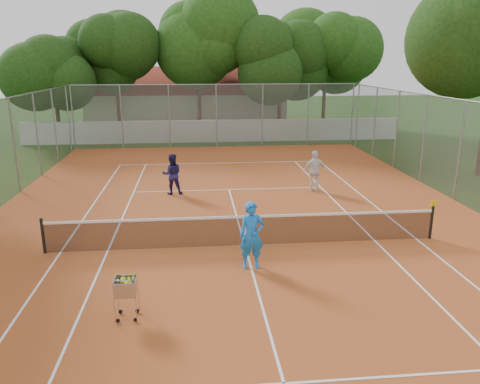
{
  "coord_description": "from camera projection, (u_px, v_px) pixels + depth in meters",
  "views": [
    {
      "loc": [
        -1.46,
        -13.28,
        5.52
      ],
      "look_at": [
        0.0,
        1.5,
        1.3
      ],
      "focal_mm": 35.0,
      "sensor_mm": 36.0,
      "label": 1
    }
  ],
  "objects": [
    {
      "name": "ground",
      "position": [
        245.0,
        246.0,
        14.35
      ],
      "size": [
        120.0,
        120.0,
        0.0
      ],
      "primitive_type": "plane",
      "color": "#19380F",
      "rests_on": "ground"
    },
    {
      "name": "court_pad",
      "position": [
        245.0,
        246.0,
        14.35
      ],
      "size": [
        18.0,
        34.0,
        0.02
      ],
      "primitive_type": "cube",
      "color": "#AC4F21",
      "rests_on": "ground"
    },
    {
      "name": "court_lines",
      "position": [
        245.0,
        245.0,
        14.35
      ],
      "size": [
        10.98,
        23.78,
        0.01
      ],
      "primitive_type": "cube",
      "color": "white",
      "rests_on": "court_pad"
    },
    {
      "name": "tennis_net",
      "position": [
        245.0,
        230.0,
        14.21
      ],
      "size": [
        11.88,
        0.1,
        0.98
      ],
      "primitive_type": "cube",
      "color": "black",
      "rests_on": "court_pad"
    },
    {
      "name": "perimeter_fence",
      "position": [
        245.0,
        183.0,
        13.81
      ],
      "size": [
        18.0,
        34.0,
        4.0
      ],
      "primitive_type": "cube",
      "color": "slate",
      "rests_on": "ground"
    },
    {
      "name": "boundary_wall",
      "position": [
        215.0,
        131.0,
        32.34
      ],
      "size": [
        26.0,
        0.3,
        1.5
      ],
      "primitive_type": "cube",
      "color": "white",
      "rests_on": "ground"
    },
    {
      "name": "clubhouse",
      "position": [
        187.0,
        98.0,
        41.33
      ],
      "size": [
        16.4,
        9.0,
        4.4
      ],
      "primitive_type": "cube",
      "color": "beige",
      "rests_on": "ground"
    },
    {
      "name": "tropical_trees",
      "position": [
        212.0,
        67.0,
        34.05
      ],
      "size": [
        29.0,
        19.0,
        10.0
      ],
      "primitive_type": "cube",
      "color": "black",
      "rests_on": "ground"
    },
    {
      "name": "player_near",
      "position": [
        252.0,
        235.0,
        12.59
      ],
      "size": [
        0.7,
        0.48,
        1.86
      ],
      "primitive_type": "imported",
      "rotation": [
        0.0,
        0.0,
        0.04
      ],
      "color": "blue",
      "rests_on": "court_pad"
    },
    {
      "name": "player_far_left",
      "position": [
        172.0,
        174.0,
        19.61
      ],
      "size": [
        0.89,
        0.72,
        1.72
      ],
      "primitive_type": "imported",
      "rotation": [
        0.0,
        0.0,
        3.23
      ],
      "color": "#211B52",
      "rests_on": "court_pad"
    },
    {
      "name": "player_far_right",
      "position": [
        315.0,
        171.0,
        20.11
      ],
      "size": [
        1.06,
        0.5,
        1.76
      ],
      "primitive_type": "imported",
      "rotation": [
        0.0,
        0.0,
        3.21
      ],
      "color": "silver",
      "rests_on": "court_pad"
    },
    {
      "name": "ball_hopper",
      "position": [
        126.0,
        297.0,
        10.18
      ],
      "size": [
        0.63,
        0.63,
        1.03
      ],
      "primitive_type": "cube",
      "rotation": [
        0.0,
        0.0,
        -0.34
      ],
      "color": "#B5B5BD",
      "rests_on": "court_pad"
    }
  ]
}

